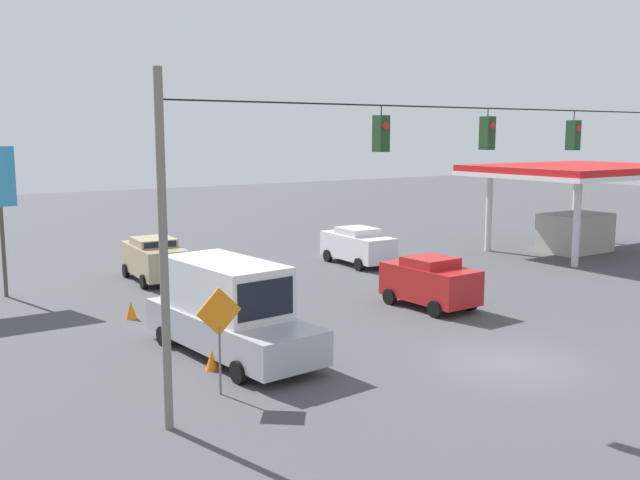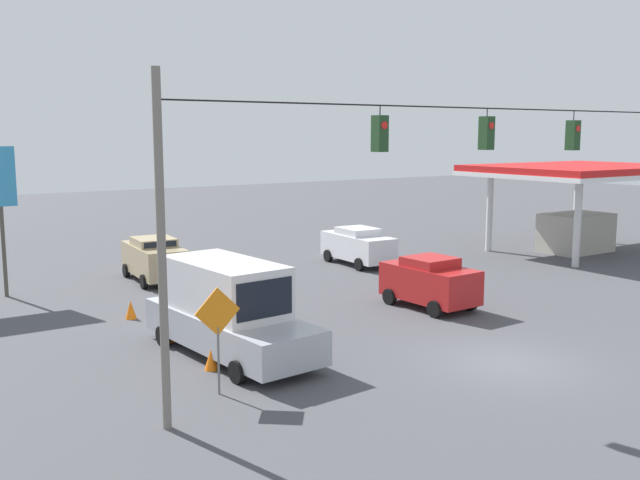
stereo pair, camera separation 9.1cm
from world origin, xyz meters
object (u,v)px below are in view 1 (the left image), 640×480
at_px(traffic_cone_nearest, 213,358).
at_px(traffic_cone_second, 171,332).
at_px(overhead_signal_span, 485,190).
at_px(sedan_white_oncoming_far, 358,245).
at_px(box_truck_silver_parked_shoulder, 229,309).
at_px(gas_station, 577,189).
at_px(work_zone_sign, 219,320).
at_px(traffic_cone_third, 131,310).
at_px(sedan_red_crossing_near, 430,281).
at_px(sedan_tan_withflow_far, 154,258).

bearing_deg(traffic_cone_nearest, traffic_cone_second, -91.49).
height_order(overhead_signal_span, sedan_white_oncoming_far, overhead_signal_span).
bearing_deg(box_truck_silver_parked_shoulder, traffic_cone_second, -66.35).
xyz_separation_m(box_truck_silver_parked_shoulder, traffic_cone_nearest, (1.06, 1.06, -1.08)).
relative_size(overhead_signal_span, sedan_white_oncoming_far, 4.44).
height_order(gas_station, work_zone_sign, gas_station).
relative_size(traffic_cone_third, work_zone_sign, 0.24).
xyz_separation_m(sedan_red_crossing_near, gas_station, (-15.94, -5.22, 2.58)).
bearing_deg(gas_station, traffic_cone_third, 0.96).
height_order(sedan_red_crossing_near, traffic_cone_nearest, sedan_red_crossing_near).
distance_m(box_truck_silver_parked_shoulder, sedan_tan_withflow_far, 12.01).
bearing_deg(overhead_signal_span, sedan_tan_withflow_far, -74.91).
height_order(box_truck_silver_parked_shoulder, gas_station, gas_station).
height_order(traffic_cone_second, traffic_cone_third, same).
bearing_deg(sedan_white_oncoming_far, sedan_red_crossing_near, 70.38).
distance_m(sedan_tan_withflow_far, traffic_cone_third, 6.87).
height_order(traffic_cone_nearest, traffic_cone_third, same).
bearing_deg(gas_station, traffic_cone_second, 8.70).
bearing_deg(sedan_tan_withflow_far, sedan_white_oncoming_far, 169.49).
bearing_deg(sedan_red_crossing_near, gas_station, -161.88).
distance_m(sedan_red_crossing_near, traffic_cone_second, 10.24).
height_order(overhead_signal_span, traffic_cone_second, overhead_signal_span).
distance_m(traffic_cone_second, gas_station, 26.59).
distance_m(box_truck_silver_parked_shoulder, traffic_cone_nearest, 1.85).
height_order(overhead_signal_span, sedan_red_crossing_near, overhead_signal_span).
bearing_deg(sedan_white_oncoming_far, sedan_tan_withflow_far, -10.51).
relative_size(sedan_red_crossing_near, traffic_cone_third, 5.81).
bearing_deg(work_zone_sign, sedan_white_oncoming_far, -137.59).
height_order(box_truck_silver_parked_shoulder, traffic_cone_third, box_truck_silver_parked_shoulder).
bearing_deg(sedan_red_crossing_near, sedan_white_oncoming_far, -109.62).
distance_m(overhead_signal_span, box_truck_silver_parked_shoulder, 8.53).
relative_size(traffic_cone_third, gas_station, 0.06).
xyz_separation_m(sedan_white_oncoming_far, sedan_red_crossing_near, (3.18, 8.91, 0.03)).
bearing_deg(box_truck_silver_parked_shoulder, sedan_white_oncoming_far, -141.23).
height_order(sedan_tan_withflow_far, traffic_cone_second, sedan_tan_withflow_far).
bearing_deg(gas_station, sedan_white_oncoming_far, -16.13).
distance_m(overhead_signal_span, work_zone_sign, 8.83).
relative_size(traffic_cone_nearest, work_zone_sign, 0.24).
xyz_separation_m(sedan_red_crossing_near, traffic_cone_second, (10.14, -1.22, -0.70)).
relative_size(sedan_white_oncoming_far, sedan_tan_withflow_far, 0.99).
height_order(sedan_white_oncoming_far, gas_station, gas_station).
bearing_deg(gas_station, work_zone_sign, 18.85).
xyz_separation_m(sedan_tan_withflow_far, gas_station, (-22.99, 5.59, 2.57)).
xyz_separation_m(overhead_signal_span, box_truck_silver_parked_shoulder, (6.45, -4.25, -3.62)).
bearing_deg(sedan_tan_withflow_far, gas_station, 166.33).
bearing_deg(work_zone_sign, sedan_red_crossing_near, -160.09).
bearing_deg(traffic_cone_third, sedan_red_crossing_near, 155.02).
bearing_deg(work_zone_sign, traffic_cone_third, -94.25).
bearing_deg(sedan_white_oncoming_far, traffic_cone_nearest, 39.31).
height_order(sedan_white_oncoming_far, traffic_cone_nearest, sedan_white_oncoming_far).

